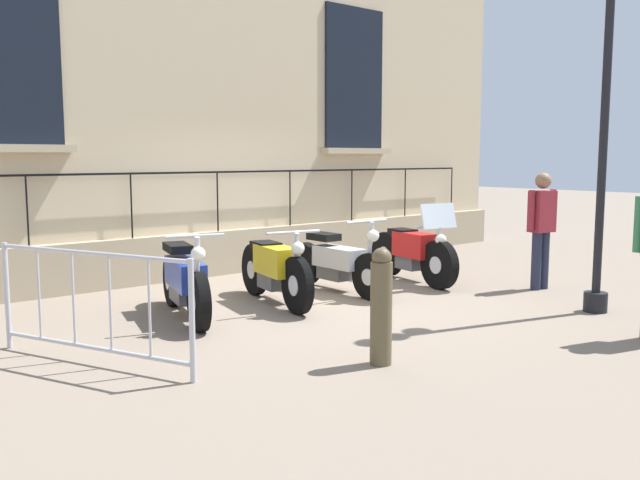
% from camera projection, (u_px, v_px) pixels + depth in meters
% --- Properties ---
extents(ground_plane, '(60.00, 60.00, 0.00)m').
position_uv_depth(ground_plane, '(311.00, 298.00, 9.06)').
color(ground_plane, gray).
extents(building_facade, '(0.82, 13.72, 7.15)m').
position_uv_depth(building_facade, '(201.00, 55.00, 10.70)').
color(building_facade, '#C6B28E').
rests_on(building_facade, ground_plane).
extents(motorcycle_blue, '(1.98, 0.87, 1.04)m').
position_uv_depth(motorcycle_blue, '(185.00, 282.00, 7.91)').
color(motorcycle_blue, black).
rests_on(motorcycle_blue, ground_plane).
extents(motorcycle_yellow, '(1.98, 0.78, 1.00)m').
position_uv_depth(motorcycle_yellow, '(275.00, 269.00, 8.64)').
color(motorcycle_yellow, black).
rests_on(motorcycle_yellow, ground_plane).
extents(motorcycle_silver, '(2.04, 0.71, 1.05)m').
position_uv_depth(motorcycle_silver, '(337.00, 264.00, 9.42)').
color(motorcycle_silver, black).
rests_on(motorcycle_silver, ground_plane).
extents(motorcycle_red, '(1.95, 0.75, 1.22)m').
position_uv_depth(motorcycle_red, '(413.00, 253.00, 10.14)').
color(motorcycle_red, black).
rests_on(motorcycle_red, ground_plane).
extents(lamppost, '(0.29, 0.99, 4.65)m').
position_uv_depth(lamppost, '(608.00, 42.00, 7.87)').
color(lamppost, black).
rests_on(lamppost, ground_plane).
extents(crowd_barrier, '(2.13, 0.92, 1.05)m').
position_uv_depth(crowd_barrier, '(92.00, 303.00, 6.11)').
color(crowd_barrier, '#B7B7BF').
rests_on(crowd_barrier, ground_plane).
extents(bollard, '(0.20, 0.20, 1.07)m').
position_uv_depth(bollard, '(381.00, 306.00, 6.10)').
color(bollard, brown).
rests_on(bollard, ground_plane).
extents(pedestrian_standing, '(0.27, 0.53, 1.65)m').
position_uv_depth(pedestrian_standing, '(542.00, 224.00, 9.56)').
color(pedestrian_standing, '#23283D').
rests_on(pedestrian_standing, ground_plane).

